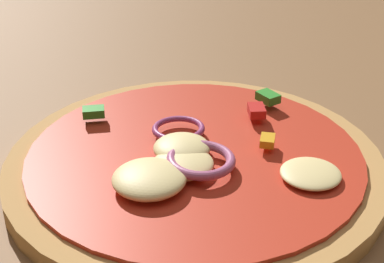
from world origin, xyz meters
TOP-DOWN VIEW (x-y plane):
  - dining_table at (0.00, 0.00)m, footprint 1.45×1.05m
  - pizza at (0.04, -0.02)m, footprint 0.24×0.24m

SIDE VIEW (x-z plane):
  - dining_table at x=0.00m, z-range 0.00..0.03m
  - pizza at x=0.04m, z-range 0.03..0.06m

